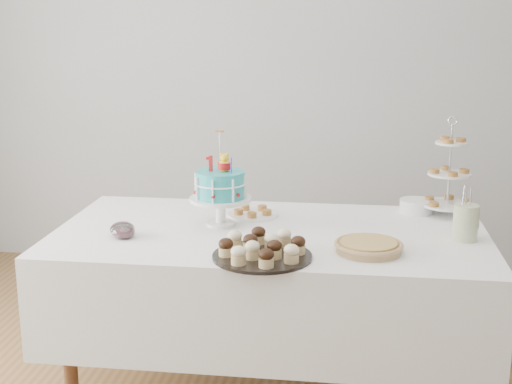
# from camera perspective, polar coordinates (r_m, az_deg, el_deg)

# --- Properties ---
(walls) EXTENTS (5.04, 4.04, 2.70)m
(walls) POSITION_cam_1_polar(r_m,az_deg,el_deg) (2.77, 0.50, 6.59)
(walls) COLOR #A1A4A6
(walls) RESTS_ON floor
(table) EXTENTS (1.92, 1.02, 0.77)m
(table) POSITION_cam_1_polar(r_m,az_deg,el_deg) (3.26, 1.13, -6.94)
(table) COLOR white
(table) RESTS_ON floor
(birthday_cake) EXTENTS (0.28, 0.28, 0.43)m
(birthday_cake) POSITION_cam_1_polar(r_m,az_deg,el_deg) (3.24, -2.85, -0.68)
(birthday_cake) COLOR white
(birthday_cake) RESTS_ON table
(cupcake_tray) EXTENTS (0.40, 0.40, 0.09)m
(cupcake_tray) POSITION_cam_1_polar(r_m,az_deg,el_deg) (2.82, 0.50, -4.45)
(cupcake_tray) COLOR black
(cupcake_tray) RESTS_ON table
(pie) EXTENTS (0.28, 0.28, 0.04)m
(pie) POSITION_cam_1_polar(r_m,az_deg,el_deg) (2.93, 8.99, -4.30)
(pie) COLOR tan
(pie) RESTS_ON table
(tiered_stand) EXTENTS (0.25, 0.25, 0.48)m
(tiered_stand) POSITION_cam_1_polar(r_m,az_deg,el_deg) (3.51, 15.20, 1.35)
(tiered_stand) COLOR silver
(tiered_stand) RESTS_ON table
(plate_stack) EXTENTS (0.16, 0.16, 0.06)m
(plate_stack) POSITION_cam_1_polar(r_m,az_deg,el_deg) (3.56, 12.71, -1.11)
(plate_stack) COLOR white
(plate_stack) RESTS_ON table
(pastry_plate) EXTENTS (0.24, 0.24, 0.04)m
(pastry_plate) POSITION_cam_1_polar(r_m,az_deg,el_deg) (3.42, -0.25, -1.66)
(pastry_plate) COLOR white
(pastry_plate) RESTS_ON table
(jam_bowl_a) EXTENTS (0.10, 0.10, 0.06)m
(jam_bowl_a) POSITION_cam_1_polar(r_m,az_deg,el_deg) (3.13, -10.58, -3.14)
(jam_bowl_a) COLOR silver
(jam_bowl_a) RESTS_ON table
(jam_bowl_b) EXTENTS (0.11, 0.11, 0.06)m
(jam_bowl_b) POSITION_cam_1_polar(r_m,az_deg,el_deg) (3.16, -10.65, -2.95)
(jam_bowl_b) COLOR silver
(jam_bowl_b) RESTS_ON table
(utensil_pitcher) EXTENTS (0.11, 0.11, 0.24)m
(utensil_pitcher) POSITION_cam_1_polar(r_m,az_deg,el_deg) (3.16, 16.43, -2.25)
(utensil_pitcher) COLOR silver
(utensil_pitcher) RESTS_ON table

